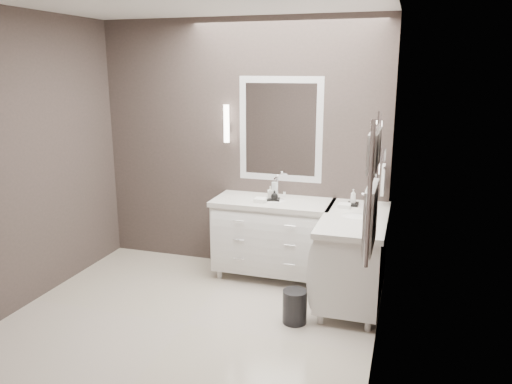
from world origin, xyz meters
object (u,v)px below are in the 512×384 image
(vanity_right, at_px, (353,253))
(vanity_back, at_px, (273,233))
(towel_ladder, at_px, (372,194))
(waste_bin, at_px, (295,307))

(vanity_right, bearing_deg, vanity_back, 159.62)
(vanity_back, height_order, vanity_right, same)
(vanity_back, bearing_deg, towel_ladder, -55.90)
(towel_ladder, relative_size, waste_bin, 3.00)
(vanity_back, relative_size, vanity_right, 1.00)
(vanity_right, relative_size, towel_ladder, 1.38)
(vanity_right, height_order, waste_bin, vanity_right)
(waste_bin, bearing_deg, vanity_right, 53.70)
(towel_ladder, bearing_deg, waste_bin, 132.04)
(towel_ladder, bearing_deg, vanity_back, 124.10)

